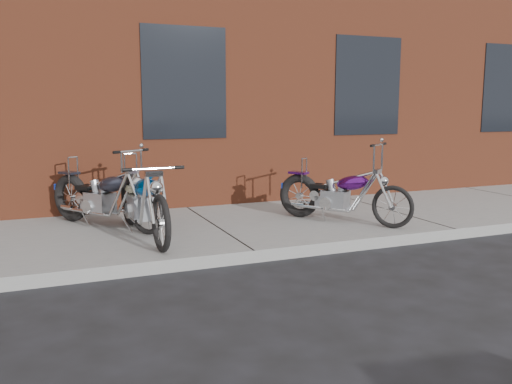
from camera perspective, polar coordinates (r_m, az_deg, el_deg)
name	(u,v)px	position (r m, az deg, el deg)	size (l,w,h in m)	color
ground	(254,263)	(6.41, -0.17, -7.49)	(120.00, 120.00, 0.00)	#27272C
sidewalk	(215,230)	(7.76, -4.36, -4.04)	(22.00, 3.00, 0.15)	slate
building_brick	(130,15)	(14.06, -13.16, 17.64)	(22.00, 10.00, 8.00)	brown
chopper_purple	(340,197)	(7.96, 8.87, -0.48)	(1.29, 1.75, 1.17)	black
chopper_blue	(143,204)	(7.16, -11.82, -1.22)	(0.57, 2.36, 1.02)	black
chopper_third	(104,199)	(7.83, -15.72, -0.73)	(1.32, 1.86, 1.11)	black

